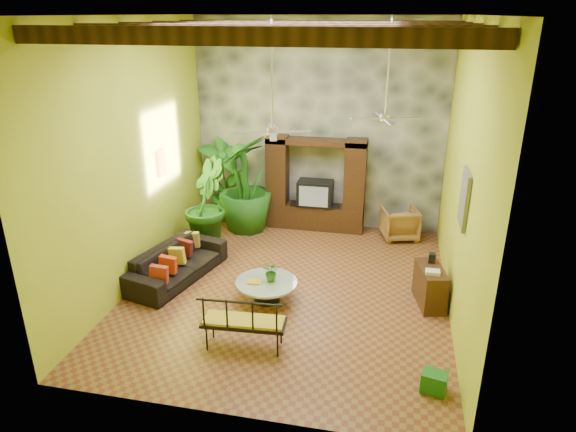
% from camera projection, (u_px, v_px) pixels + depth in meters
% --- Properties ---
extents(ground, '(7.00, 7.00, 0.00)m').
position_uv_depth(ground, '(289.00, 288.00, 10.07)').
color(ground, brown).
rests_on(ground, ground).
extents(ceiling, '(6.00, 7.00, 0.02)m').
position_uv_depth(ceiling, '(289.00, 15.00, 8.22)').
color(ceiling, silver).
rests_on(ceiling, back_wall).
extents(back_wall, '(6.00, 0.02, 5.00)m').
position_uv_depth(back_wall, '(319.00, 126.00, 12.32)').
color(back_wall, gold).
rests_on(back_wall, ground).
extents(left_wall, '(0.02, 7.00, 5.00)m').
position_uv_depth(left_wall, '(134.00, 156.00, 9.72)').
color(left_wall, gold).
rests_on(left_wall, ground).
extents(right_wall, '(0.02, 7.00, 5.00)m').
position_uv_depth(right_wall, '(465.00, 176.00, 8.56)').
color(right_wall, gold).
rests_on(right_wall, ground).
extents(stone_accent_wall, '(5.98, 0.10, 4.98)m').
position_uv_depth(stone_accent_wall, '(319.00, 126.00, 12.27)').
color(stone_accent_wall, '#3E4247').
rests_on(stone_accent_wall, ground).
extents(ceiling_beams, '(5.95, 5.36, 0.22)m').
position_uv_depth(ceiling_beams, '(289.00, 30.00, 8.30)').
color(ceiling_beams, '#351E10').
rests_on(ceiling_beams, ceiling).
extents(entertainment_center, '(2.40, 0.55, 2.30)m').
position_uv_depth(entertainment_center, '(315.00, 191.00, 12.56)').
color(entertainment_center, black).
rests_on(entertainment_center, ground).
extents(ceiling_fan_front, '(1.28, 1.28, 1.86)m').
position_uv_depth(ceiling_fan_front, '(272.00, 119.00, 8.48)').
color(ceiling_fan_front, '#AFAFB4').
rests_on(ceiling_fan_front, ceiling).
extents(ceiling_fan_back, '(1.28, 1.28, 1.86)m').
position_uv_depth(ceiling_fan_back, '(386.00, 106.00, 9.59)').
color(ceiling_fan_back, '#AFAFB4').
rests_on(ceiling_fan_back, ceiling).
extents(wall_art_mask, '(0.06, 0.32, 0.55)m').
position_uv_depth(wall_art_mask, '(161.00, 163.00, 10.77)').
color(wall_art_mask, gold).
rests_on(wall_art_mask, left_wall).
extents(wall_art_painting, '(0.06, 0.70, 0.90)m').
position_uv_depth(wall_art_painting, '(464.00, 199.00, 8.10)').
color(wall_art_painting, '#285D95').
rests_on(wall_art_painting, right_wall).
extents(sofa, '(1.46, 2.48, 0.68)m').
position_uv_depth(sofa, '(177.00, 263.00, 10.34)').
color(sofa, black).
rests_on(sofa, ground).
extents(wicker_armchair, '(1.00, 1.01, 0.75)m').
position_uv_depth(wicker_armchair, '(399.00, 223.00, 12.20)').
color(wicker_armchair, olive).
rests_on(wicker_armchair, ground).
extents(tall_plant_a, '(1.41, 1.27, 2.23)m').
position_uv_depth(tall_plant_a, '(224.00, 179.00, 12.97)').
color(tall_plant_a, '#22681B').
rests_on(tall_plant_a, ground).
extents(tall_plant_b, '(1.16, 1.32, 2.04)m').
position_uv_depth(tall_plant_b, '(205.00, 204.00, 11.58)').
color(tall_plant_b, '#1E5516').
rests_on(tall_plant_b, ground).
extents(tall_plant_c, '(1.56, 1.56, 2.35)m').
position_uv_depth(tall_plant_c, '(246.00, 184.00, 12.41)').
color(tall_plant_c, '#1F5C18').
rests_on(tall_plant_c, ground).
extents(coffee_table, '(1.15, 1.15, 0.40)m').
position_uv_depth(coffee_table, '(267.00, 288.00, 9.55)').
color(coffee_table, black).
rests_on(coffee_table, ground).
extents(centerpiece_plant, '(0.40, 0.38, 0.36)m').
position_uv_depth(centerpiece_plant, '(272.00, 272.00, 9.46)').
color(centerpiece_plant, '#28681B').
rests_on(centerpiece_plant, coffee_table).
extents(yellow_tray, '(0.26, 0.20, 0.03)m').
position_uv_depth(yellow_tray, '(254.00, 282.00, 9.46)').
color(yellow_tray, yellow).
rests_on(yellow_tray, coffee_table).
extents(iron_bench, '(1.37, 0.57, 0.57)m').
position_uv_depth(iron_bench, '(242.00, 320.00, 8.04)').
color(iron_bench, black).
rests_on(iron_bench, ground).
extents(side_console, '(0.60, 0.98, 0.73)m').
position_uv_depth(side_console, '(430.00, 286.00, 9.41)').
color(side_console, '#371B11').
rests_on(side_console, ground).
extents(green_bin, '(0.40, 0.33, 0.31)m').
position_uv_depth(green_bin, '(434.00, 382.00, 7.28)').
color(green_bin, '#207929').
rests_on(green_bin, ground).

